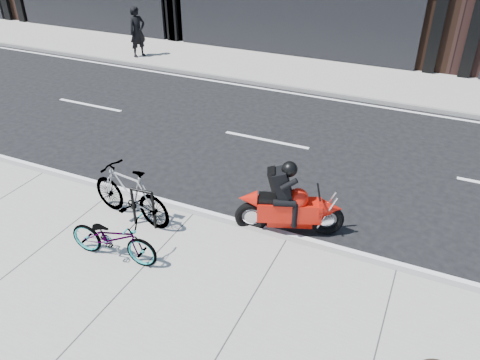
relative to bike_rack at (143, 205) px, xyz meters
The scene contains 8 objects.
ground 2.86m from the bike_rack, 76.54° to the left, with size 120.00×120.00×0.00m, color black.
sidewalk_near 2.44m from the bike_rack, 74.13° to the right, with size 60.00×6.00×0.13m, color gray.
sidewalk_far 10.50m from the bike_rack, 86.45° to the left, with size 60.00×3.50×0.13m, color gray.
bike_rack is the anchor object (origin of this frame).
bicycle_front 1.01m from the bike_rack, 86.11° to the right, with size 0.59×1.69×0.89m, color gray.
bicycle_rear 0.40m from the bike_rack, 162.73° to the left, with size 0.54×1.93×1.16m, color gray.
motorcycle 2.88m from the bike_rack, 23.84° to the left, with size 2.02×0.99×1.57m.
pedestrian 11.64m from the bike_rack, 125.47° to the left, with size 0.70×0.46×1.93m, color black.
Camera 1 is at (4.08, -8.63, 5.61)m, focal length 35.00 mm.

